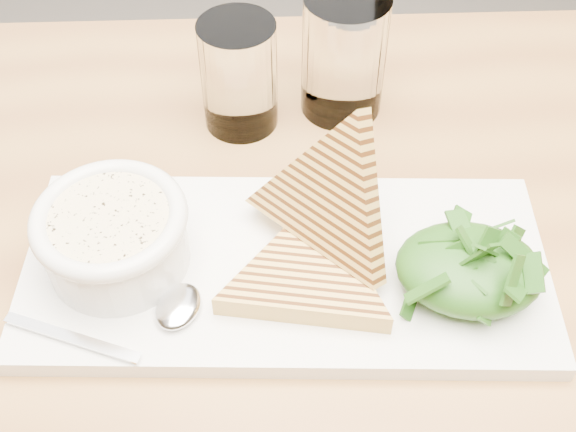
# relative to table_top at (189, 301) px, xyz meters

# --- Properties ---
(table_top) EXTENTS (1.20, 0.88, 0.04)m
(table_top) POSITION_rel_table_top_xyz_m (0.00, 0.00, 0.00)
(table_top) COLOR olive
(table_top) RESTS_ON ground
(platter) EXTENTS (0.43, 0.22, 0.02)m
(platter) POSITION_rel_table_top_xyz_m (0.08, 0.02, 0.03)
(platter) COLOR white
(platter) RESTS_ON table_top
(soup_bowl) EXTENTS (0.11, 0.11, 0.04)m
(soup_bowl) POSITION_rel_table_top_xyz_m (-0.05, 0.01, 0.06)
(soup_bowl) COLOR white
(soup_bowl) RESTS_ON platter
(soup) EXTENTS (0.09, 0.09, 0.01)m
(soup) POSITION_rel_table_top_xyz_m (-0.05, 0.01, 0.09)
(soup) COLOR beige
(soup) RESTS_ON soup_bowl
(bowl_rim) EXTENTS (0.12, 0.12, 0.01)m
(bowl_rim) POSITION_rel_table_top_xyz_m (-0.05, 0.01, 0.09)
(bowl_rim) COLOR white
(bowl_rim) RESTS_ON soup_bowl
(sandwich_flat) EXTENTS (0.16, 0.16, 0.02)m
(sandwich_flat) POSITION_rel_table_top_xyz_m (0.10, 0.00, 0.05)
(sandwich_flat) COLOR gold
(sandwich_flat) RESTS_ON platter
(sandwich_lean) EXTENTS (0.21, 0.21, 0.17)m
(sandwich_lean) POSITION_rel_table_top_xyz_m (0.11, 0.04, 0.09)
(sandwich_lean) COLOR gold
(sandwich_lean) RESTS_ON sandwich_flat
(salad_base) EXTENTS (0.11, 0.09, 0.04)m
(salad_base) POSITION_rel_table_top_xyz_m (0.22, 0.01, 0.06)
(salad_base) COLOR #194513
(salad_base) RESTS_ON platter
(arugula_pile) EXTENTS (0.11, 0.10, 0.05)m
(arugula_pile) POSITION_rel_table_top_xyz_m (0.22, 0.01, 0.06)
(arugula_pile) COLOR #265313
(arugula_pile) RESTS_ON platter
(spoon_bowl) EXTENTS (0.04, 0.05, 0.01)m
(spoon_bowl) POSITION_rel_table_top_xyz_m (0.00, -0.03, 0.04)
(spoon_bowl) COLOR silver
(spoon_bowl) RESTS_ON platter
(spoon_handle) EXTENTS (0.11, 0.03, 0.00)m
(spoon_handle) POSITION_rel_table_top_xyz_m (-0.07, -0.07, 0.04)
(spoon_handle) COLOR silver
(spoon_handle) RESTS_ON platter
(glass_near) EXTENTS (0.07, 0.07, 0.11)m
(glass_near) POSITION_rel_table_top_xyz_m (0.02, 0.20, 0.07)
(glass_near) COLOR white
(glass_near) RESTS_ON table_top
(glass_far) EXTENTS (0.08, 0.08, 0.12)m
(glass_far) POSITION_rel_table_top_xyz_m (0.11, 0.23, 0.08)
(glass_far) COLOR white
(glass_far) RESTS_ON table_top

